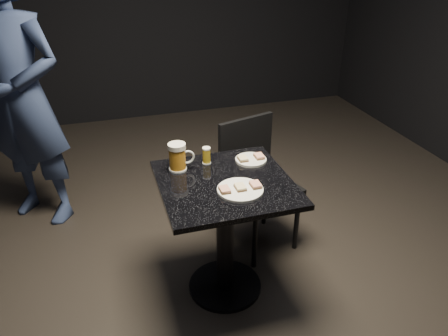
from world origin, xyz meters
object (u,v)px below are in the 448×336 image
(plate_large, at_px, (240,190))
(plate_small, at_px, (251,160))
(chair, at_px, (255,177))
(patron, at_px, (23,98))
(beer_mug, at_px, (178,157))
(table, at_px, (225,219))
(beer_tumbler, at_px, (207,155))

(plate_large, distance_m, plate_small, 0.34)
(plate_large, bearing_deg, chair, 61.20)
(plate_small, bearing_deg, patron, 142.16)
(patron, xyz_separation_m, beer_mug, (0.87, -0.98, -0.10))
(table, height_order, beer_tumbler, beer_tumbler)
(table, bearing_deg, plate_large, -69.48)
(plate_large, relative_size, plate_small, 1.32)
(table, height_order, chair, chair)
(plate_large, xyz_separation_m, plate_small, (0.17, 0.30, 0.00))
(chair, bearing_deg, table, -129.23)
(beer_tumbler, distance_m, chair, 0.51)
(beer_tumbler, relative_size, chair, 0.11)
(patron, height_order, table, patron)
(patron, xyz_separation_m, beer_tumbler, (1.04, -0.95, -0.13))
(plate_large, height_order, chair, chair)
(plate_large, bearing_deg, beer_tumbler, 103.53)
(beer_tumbler, bearing_deg, chair, 25.61)
(plate_small, distance_m, beer_tumbler, 0.26)
(plate_small, distance_m, table, 0.37)
(plate_small, xyz_separation_m, chair, (0.12, 0.23, -0.26))
(table, relative_size, beer_tumbler, 7.65)
(patron, distance_m, beer_mug, 1.31)
(plate_small, bearing_deg, beer_mug, 177.27)
(beer_mug, xyz_separation_m, beer_tumbler, (0.17, 0.03, -0.03))
(patron, relative_size, beer_tumbler, 19.02)
(patron, height_order, beer_tumbler, patron)
(beer_mug, xyz_separation_m, chair, (0.55, 0.21, -0.33))
(plate_small, distance_m, chair, 0.37)
(patron, bearing_deg, chair, 7.52)
(patron, height_order, chair, patron)
(plate_small, distance_m, patron, 1.64)
(beer_tumbler, height_order, chair, chair)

